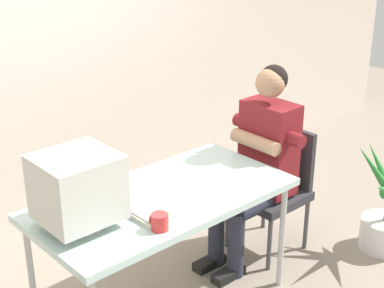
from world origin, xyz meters
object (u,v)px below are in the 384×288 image
Objects in this scene: office_chair at (275,184)px; person_seated at (259,160)px; keyboard at (134,206)px; crt_monitor at (78,188)px; desk at (163,203)px; desk_mug at (159,222)px.

person_seated reaches higher than office_chair.
person_seated is (1.05, 0.05, -0.06)m from keyboard.
crt_monitor reaches higher than keyboard.
crt_monitor is 0.36m from keyboard.
office_chair is at bearing 2.32° from keyboard.
person_seated is at bearing 2.38° from desk.
desk is at bearing -178.04° from office_chair.
person_seated is (-0.18, 0.00, 0.23)m from office_chair.
desk is at bearing -177.62° from person_seated.
desk is at bearing 4.04° from keyboard.
desk is 0.84m from person_seated.
keyboard is at bearing 82.75° from desk_mug.
office_chair is at bearing -0.00° from person_seated.
person_seated is at bearing 0.55° from crt_monitor.
person_seated is 13.49× the size of desk_mug.
keyboard is at bearing -177.68° from office_chair.
desk is 0.58m from crt_monitor.
person_seated reaches higher than keyboard.
office_chair is at bearing 13.58° from desk_mug.
office_chair is (1.23, 0.05, -0.29)m from keyboard.
crt_monitor is at bearing -179.52° from office_chair.
office_chair is 0.65× the size of person_seated.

